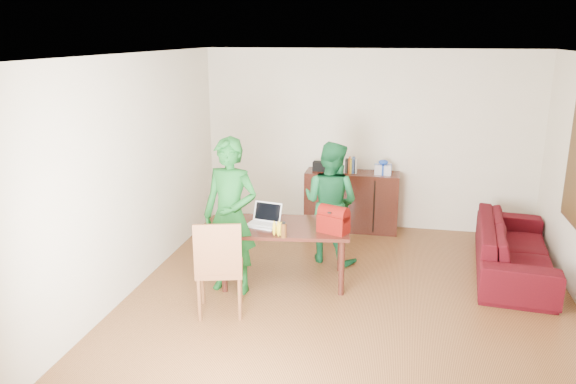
% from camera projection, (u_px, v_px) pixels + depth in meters
% --- Properties ---
extents(room, '(5.20, 5.70, 2.90)m').
position_uv_depth(room, '(353.00, 188.00, 6.02)').
color(room, '#432410').
rests_on(room, ground).
extents(table, '(1.61, 1.05, 0.71)m').
position_uv_depth(table, '(285.00, 232.00, 6.68)').
color(table, black).
rests_on(table, ground).
extents(chair, '(0.59, 0.57, 1.07)m').
position_uv_depth(chair, '(220.00, 285.00, 5.99)').
color(chair, brown).
rests_on(chair, ground).
extents(person_near, '(0.73, 0.54, 1.81)m').
position_uv_depth(person_near, '(231.00, 216.00, 6.37)').
color(person_near, '#12521B').
rests_on(person_near, ground).
extents(person_far, '(0.95, 0.85, 1.60)m').
position_uv_depth(person_far, '(331.00, 202.00, 7.26)').
color(person_far, '#156030').
rests_on(person_far, ground).
extents(laptop, '(0.40, 0.31, 0.25)m').
position_uv_depth(laptop, '(262.00, 222.00, 6.63)').
color(laptop, white).
rests_on(laptop, table).
extents(bananas, '(0.18, 0.13, 0.06)m').
position_uv_depth(bananas, '(278.00, 233.00, 6.32)').
color(bananas, gold).
rests_on(bananas, table).
extents(bottle, '(0.07, 0.07, 0.19)m').
position_uv_depth(bottle, '(284.00, 230.00, 6.24)').
color(bottle, '#593214').
rests_on(bottle, table).
extents(red_bag, '(0.39, 0.31, 0.25)m').
position_uv_depth(red_bag, '(334.00, 222.00, 6.40)').
color(red_bag, '#6A0907').
rests_on(red_bag, table).
extents(sofa, '(1.07, 2.28, 0.64)m').
position_uv_depth(sofa, '(514.00, 248.00, 7.01)').
color(sofa, '#3B0A07').
rests_on(sofa, ground).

